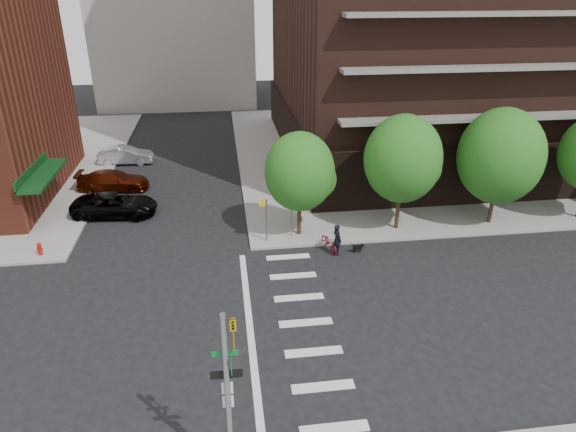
% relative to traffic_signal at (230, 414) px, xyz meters
% --- Properties ---
extents(ground, '(120.00, 120.00, 0.00)m').
position_rel_traffic_signal_xyz_m(ground, '(0.47, 7.49, -2.70)').
color(ground, black).
rests_on(ground, ground).
extents(sidewalk_ne, '(39.00, 33.00, 0.15)m').
position_rel_traffic_signal_xyz_m(sidewalk_ne, '(20.97, 30.99, -2.62)').
color(sidewalk_ne, gray).
rests_on(sidewalk_ne, ground).
extents(crosswalk, '(3.85, 13.00, 0.01)m').
position_rel_traffic_signal_xyz_m(crosswalk, '(2.68, 7.49, -2.69)').
color(crosswalk, silver).
rests_on(crosswalk, ground).
extents(tree_a, '(4.00, 4.00, 5.90)m').
position_rel_traffic_signal_xyz_m(tree_a, '(4.47, 15.99, 1.35)').
color(tree_a, '#301E11').
rests_on(tree_a, sidewalk_ne).
extents(tree_b, '(4.50, 4.50, 6.65)m').
position_rel_traffic_signal_xyz_m(tree_b, '(10.47, 15.99, 1.85)').
color(tree_b, '#301E11').
rests_on(tree_b, sidewalk_ne).
extents(tree_c, '(5.00, 5.00, 6.80)m').
position_rel_traffic_signal_xyz_m(tree_c, '(16.47, 15.99, 1.75)').
color(tree_c, '#301E11').
rests_on(tree_c, sidewalk_ne).
extents(traffic_signal, '(0.90, 0.75, 6.00)m').
position_rel_traffic_signal_xyz_m(traffic_signal, '(0.00, 0.00, 0.00)').
color(traffic_signal, slate).
rests_on(traffic_signal, sidewalk_s).
extents(pedestrian_signal, '(2.18, 0.67, 2.60)m').
position_rel_traffic_signal_xyz_m(pedestrian_signal, '(2.79, 15.42, -0.84)').
color(pedestrian_signal, slate).
rests_on(pedestrian_signal, sidewalk_ne).
extents(fire_hydrant, '(0.24, 0.24, 0.73)m').
position_rel_traffic_signal_xyz_m(fire_hydrant, '(-10.03, 15.29, -2.15)').
color(fire_hydrant, '#A50C0C').
rests_on(fire_hydrant, sidewalk_nw).
extents(parked_car_black, '(2.96, 5.53, 1.48)m').
position_rel_traffic_signal_xyz_m(parked_car_black, '(-6.86, 20.40, -1.96)').
color(parked_car_black, black).
rests_on(parked_car_black, ground).
extents(parked_car_maroon, '(2.26, 5.08, 1.45)m').
position_rel_traffic_signal_xyz_m(parked_car_maroon, '(-7.73, 24.95, -1.97)').
color(parked_car_maroon, '#451104').
rests_on(parked_car_maroon, ground).
extents(parked_car_silver, '(1.67, 4.44, 1.45)m').
position_rel_traffic_signal_xyz_m(parked_car_silver, '(-7.73, 30.86, -1.98)').
color(parked_car_silver, '#ADB0B5').
rests_on(parked_car_silver, ground).
extents(scooter, '(1.10, 1.93, 0.96)m').
position_rel_traffic_signal_xyz_m(scooter, '(5.87, 13.99, -2.22)').
color(scooter, maroon).
rests_on(scooter, ground).
extents(dog_walker, '(0.77, 0.65, 1.80)m').
position_rel_traffic_signal_xyz_m(dog_walker, '(6.20, 13.49, -1.80)').
color(dog_walker, black).
rests_on(dog_walker, ground).
extents(dog, '(0.61, 0.19, 0.51)m').
position_rel_traffic_signal_xyz_m(dog, '(7.42, 13.53, -2.38)').
color(dog, black).
rests_on(dog, ground).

